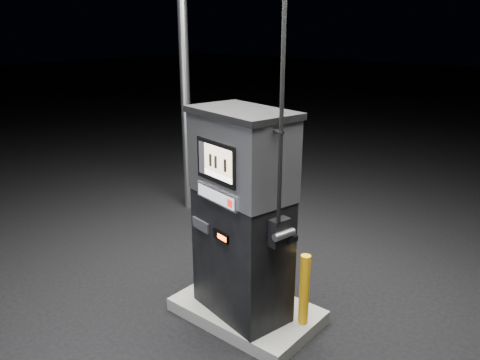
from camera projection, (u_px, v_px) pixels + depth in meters
The scene contains 5 objects.
ground at pixel (246, 316), 5.40m from camera, with size 80.00×80.00×0.00m, color black.
pump_island at pixel (247, 310), 5.38m from camera, with size 1.60×1.00×0.15m, color slate.
fuel_dispenser at pixel (242, 214), 4.91m from camera, with size 1.31×0.89×4.70m.
bollard_left at pixel (217, 254), 5.69m from camera, with size 0.11×0.11×0.80m, color #EC9F0D.
bollard_right at pixel (304, 290), 4.91m from camera, with size 0.11×0.11×0.80m, color #EC9F0D.
Camera 1 is at (2.92, -3.61, 3.18)m, focal length 35.00 mm.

